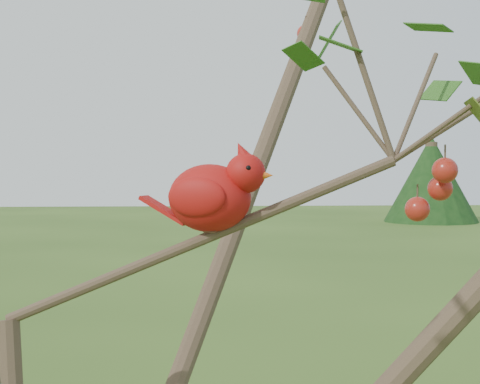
{
  "coord_description": "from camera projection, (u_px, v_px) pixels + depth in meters",
  "views": [
    {
      "loc": [
        0.23,
        -1.07,
        2.19
      ],
      "look_at": [
        0.31,
        0.05,
        2.15
      ],
      "focal_mm": 55.0,
      "sensor_mm": 36.0,
      "label": 1
    }
  ],
  "objects": [
    {
      "name": "distant_trees",
      "position": [
        230.0,
        188.0,
        25.48
      ],
      "size": [
        43.46,
        9.89,
        3.44
      ],
      "color": "#3A2C1F",
      "rests_on": "ground"
    },
    {
      "name": "crabapple_tree",
      "position": [
        40.0,
        216.0,
        1.03
      ],
      "size": [
        2.35,
        2.05,
        2.95
      ],
      "color": "#3A2C1F",
      "rests_on": "ground"
    },
    {
      "name": "cardinal",
      "position": [
        214.0,
        194.0,
        1.14
      ],
      "size": [
        0.21,
        0.14,
        0.15
      ],
      "rotation": [
        0.0,
        0.0,
        -0.4
      ],
      "color": "#AD0E10",
      "rests_on": "ground"
    }
  ]
}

